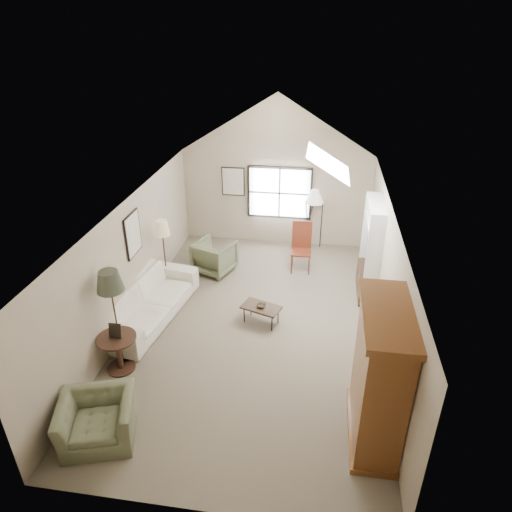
# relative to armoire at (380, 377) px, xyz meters

# --- Properties ---
(room_shell) EXTENTS (5.01, 8.01, 4.00)m
(room_shell) POSITION_rel_armoire_xyz_m (-2.18, 2.40, 2.11)
(room_shell) COLOR #6F624F
(room_shell) RESTS_ON ground
(window) EXTENTS (1.72, 0.08, 1.42)m
(window) POSITION_rel_armoire_xyz_m (-2.08, 6.36, 0.35)
(window) COLOR black
(window) RESTS_ON room_shell
(skylight) EXTENTS (0.80, 1.20, 0.52)m
(skylight) POSITION_rel_armoire_xyz_m (-0.88, 3.30, 2.12)
(skylight) COLOR white
(skylight) RESTS_ON room_shell
(wall_art) EXTENTS (1.97, 3.71, 0.88)m
(wall_art) POSITION_rel_armoire_xyz_m (-4.06, 4.34, 0.63)
(wall_art) COLOR black
(wall_art) RESTS_ON room_shell
(armoire) EXTENTS (0.60, 1.50, 2.20)m
(armoire) POSITION_rel_armoire_xyz_m (0.00, 0.00, 0.00)
(armoire) COLOR brown
(armoire) RESTS_ON ground
(tv_alcove) EXTENTS (0.32, 1.30, 2.10)m
(tv_alcove) POSITION_rel_armoire_xyz_m (0.16, 4.00, 0.05)
(tv_alcove) COLOR white
(tv_alcove) RESTS_ON ground
(media_console) EXTENTS (0.34, 1.18, 0.60)m
(media_console) POSITION_rel_armoire_xyz_m (0.14, 4.00, -0.80)
(media_console) COLOR #382316
(media_console) RESTS_ON ground
(tv_panel) EXTENTS (0.05, 0.90, 0.55)m
(tv_panel) POSITION_rel_armoire_xyz_m (0.14, 4.00, -0.18)
(tv_panel) COLOR black
(tv_panel) RESTS_ON media_console
(sofa) EXTENTS (1.48, 2.88, 0.80)m
(sofa) POSITION_rel_armoire_xyz_m (-4.38, 2.39, -0.70)
(sofa) COLOR white
(sofa) RESTS_ON ground
(armchair_near) EXTENTS (1.29, 1.20, 0.69)m
(armchair_near) POSITION_rel_armoire_xyz_m (-4.01, -0.69, -0.75)
(armchair_near) COLOR #606245
(armchair_near) RESTS_ON ground
(armchair_far) EXTENTS (1.12, 1.13, 0.80)m
(armchair_far) POSITION_rel_armoire_xyz_m (-3.46, 4.50, -0.70)
(armchair_far) COLOR #68714F
(armchair_far) RESTS_ON ground
(coffee_table) EXTENTS (0.87, 0.66, 0.40)m
(coffee_table) POSITION_rel_armoire_xyz_m (-2.03, 2.53, -0.90)
(coffee_table) COLOR #322114
(coffee_table) RESTS_ON ground
(bowl) EXTENTS (0.24, 0.24, 0.05)m
(bowl) POSITION_rel_armoire_xyz_m (-2.03, 2.53, -0.68)
(bowl) COLOR #3C2A18
(bowl) RESTS_ON coffee_table
(side_table) EXTENTS (0.79, 0.79, 0.69)m
(side_table) POSITION_rel_armoire_xyz_m (-4.33, 0.79, -0.76)
(side_table) COLOR #372016
(side_table) RESTS_ON ground
(side_chair) EXTENTS (0.49, 0.49, 1.23)m
(side_chair) POSITION_rel_armoire_xyz_m (-1.38, 4.85, -0.48)
(side_chair) COLOR brown
(side_chair) RESTS_ON ground
(tripod_lamp) EXTENTS (0.55, 0.55, 1.70)m
(tripod_lamp) POSITION_rel_armoire_xyz_m (-1.15, 6.10, -0.25)
(tripod_lamp) COLOR silver
(tripod_lamp) RESTS_ON ground
(dark_lamp) EXTENTS (0.52, 0.52, 1.92)m
(dark_lamp) POSITION_rel_armoire_xyz_m (-4.38, 0.99, -0.14)
(dark_lamp) COLOR #2B2F21
(dark_lamp) RESTS_ON ground
(tan_lamp) EXTENTS (0.39, 0.39, 1.72)m
(tan_lamp) POSITION_rel_armoire_xyz_m (-4.38, 3.59, -0.24)
(tan_lamp) COLOR tan
(tan_lamp) RESTS_ON ground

